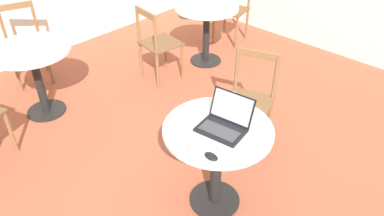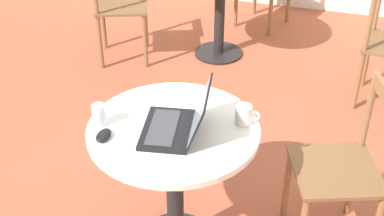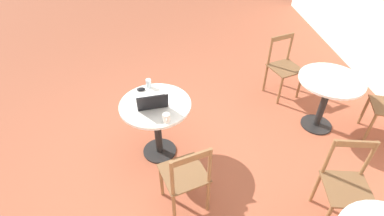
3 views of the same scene
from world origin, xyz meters
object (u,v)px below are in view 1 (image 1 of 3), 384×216
Objects in this scene: mug at (232,99)px; mouse at (211,156)px; cafe_table_mid at (207,20)px; chair_mid_right at (233,9)px; drinking_glass at (194,150)px; chair_far_back at (26,44)px; chair_near_right at (249,102)px; laptop at (224,123)px; cafe_table_far at (34,64)px; chair_mid_left at (158,45)px; cafe_table_near at (217,147)px.

mouse is at bearing -153.32° from mug.
chair_mid_right reaches higher than cafe_table_mid.
drinking_glass reaches higher than mouse.
chair_far_back reaches higher than cafe_table_mid.
chair_near_right is at bearing 17.61° from mug.
chair_mid_right is 2.49× the size of laptop.
cafe_table_mid is 0.87× the size of chair_far_back.
cafe_table_mid is 2.11m from cafe_table_far.
chair_mid_right is at bearing -22.88° from chair_far_back.
cafe_table_far is 0.81m from chair_far_back.
mug is at bearing -133.52° from cafe_table_mid.
chair_far_back is at bearing 97.06° from mug.
cafe_table_far is at bearing 120.17° from chair_near_right.
cafe_table_far is at bearing -108.95° from chair_far_back.
chair_mid_left is 8.00× the size of mug.
chair_near_right reaches higher than cafe_table_far.
laptop is at bearing -158.14° from chair_near_right.
mouse is 0.64m from mug.
cafe_table_near is 0.84m from chair_near_right.
chair_mid_left is 1.82m from mug.
laptop reaches higher than mug.
mug is (0.57, 0.29, 0.03)m from mouse.
cafe_table_mid is 0.79m from chair_mid_right.
chair_mid_left is (-0.74, 0.11, -0.12)m from cafe_table_mid.
chair_mid_right is at bearing 36.71° from laptop.
cafe_table_near is 0.41m from drinking_glass.
laptop reaches higher than chair_near_right.
drinking_glass is (-1.34, -1.83, 0.35)m from chair_mid_left.
cafe_table_mid is 2.41m from laptop.
mouse reaches higher than cafe_table_near.
chair_far_back is at bearing 90.87° from cafe_table_near.
chair_near_right reaches higher than drinking_glass.
mouse is at bearing -89.14° from cafe_table_far.
chair_near_right is 9.13× the size of mouse.
drinking_glass is (-0.28, -2.98, 0.35)m from chair_far_back.
cafe_table_mid is at bearing 39.66° from drinking_glass.
laptop is at bearing 7.35° from drinking_glass.
chair_mid_right is 3.43m from mouse.
chair_near_right is at bearing 21.86° from laptop.
drinking_glass reaches higher than cafe_table_mid.
chair_near_right reaches higher than cafe_table_mid.
chair_mid_left is 8.73× the size of drinking_glass.
cafe_table_far is at bearing 106.56° from mug.
mouse is at bearing -144.45° from chair_mid_right.
chair_near_right is at bearing 19.21° from cafe_table_near.
cafe_table_near is 7.57× the size of drinking_glass.
cafe_table_near is 7.91× the size of mouse.
cafe_table_mid is at bearing 44.26° from laptop.
chair_mid_right is at bearing 33.74° from drinking_glass.
chair_near_right and chair_mid_right have the same top height.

